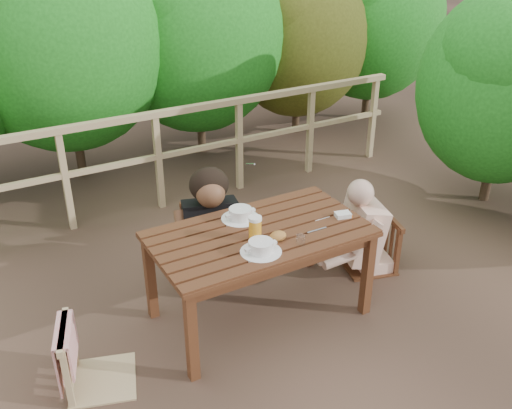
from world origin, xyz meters
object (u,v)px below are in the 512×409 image
chair_right (371,223)px  butter_tub (343,216)px  beer_glass (255,228)px  diner_right (377,195)px  soup_far (240,214)px  table (259,275)px  bread_roll (278,236)px  chair_left (95,328)px  chair_far (209,214)px  soup_near (261,247)px  tumbler (301,240)px  woman (206,185)px

chair_right → butter_tub: bearing=-49.6°
beer_glass → diner_right: bearing=8.2°
diner_right → soup_far: diner_right is taller
table → bread_roll: bearing=-69.6°
chair_left → bread_roll: chair_left is taller
chair_right → chair_far: bearing=-108.4°
bread_roll → table: bearing=110.4°
table → chair_far: size_ratio=1.68×
chair_left → soup_near: chair_left is taller
diner_right → tumbler: 1.06m
soup_near → soup_far: size_ratio=0.98×
table → soup_far: bearing=96.7°
chair_left → chair_right: 2.35m
soup_near → soup_far: (0.10, 0.47, 0.00)m
table → tumbler: (0.16, -0.27, 0.39)m
soup_far → beer_glass: size_ratio=1.59×
table → diner_right: size_ratio=1.13×
chair_left → soup_near: (1.10, -0.13, 0.31)m
chair_right → soup_far: size_ratio=2.99×
soup_far → chair_right: bearing=-6.0°
chair_right → diner_right: 0.25m
chair_right → beer_glass: (-1.19, -0.18, 0.37)m
chair_right → bread_roll: 1.14m
chair_left → tumbler: 1.43m
chair_far → beer_glass: size_ratio=5.08×
chair_right → diner_right: (0.03, 0.00, 0.25)m
chair_far → soup_far: 0.70m
chair_far → chair_right: 1.35m
chair_far → woman: woman is taller
tumbler → chair_right: bearing=21.8°
chair_right → butter_tub: 0.62m
chair_right → woman: size_ratio=0.59×
soup_near → butter_tub: size_ratio=2.46×
chair_far → bread_roll: bearing=-69.8°
chair_left → soup_far: chair_left is taller
table → woman: woman is taller
chair_left → table: bearing=-67.5°
tumbler → butter_tub: tumbler is taller
soup_far → tumbler: (0.19, -0.50, -0.01)m
chair_far → soup_near: size_ratio=3.26×
chair_left → bread_roll: bearing=-74.6°
chair_far → diner_right: 1.39m
woman → tumbler: bearing=115.1°
table → tumbler: 0.50m
tumbler → diner_right: bearing=21.2°
soup_near → butter_tub: 0.77m
diner_right → tumbler: bearing=126.5°
butter_tub → beer_glass: bearing=-170.3°
chair_left → tumbler: size_ratio=11.70×
table → diner_right: diner_right is taller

